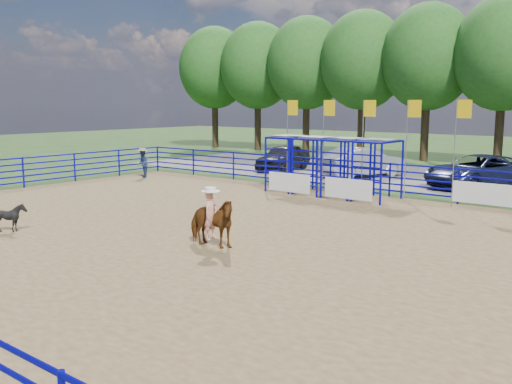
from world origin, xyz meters
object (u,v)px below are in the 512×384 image
(car_a, at_px, (283,157))
(car_c, at_px, (478,171))
(horse_and_rider, at_px, (211,218))
(spectator_cowboy, at_px, (143,163))
(calf, at_px, (11,217))
(car_b, at_px, (362,162))

(car_a, xyz_separation_m, car_c, (11.58, 0.12, 0.00))
(horse_and_rider, distance_m, spectator_cowboy, 16.02)
(spectator_cowboy, bearing_deg, calf, -58.30)
(horse_and_rider, xyz_separation_m, car_b, (-4.06, 16.61, -0.03))
(horse_and_rider, height_order, car_c, horse_and_rider)
(car_b, relative_size, car_c, 0.88)
(horse_and_rider, relative_size, car_b, 0.48)
(car_a, xyz_separation_m, car_b, (5.32, 0.08, 0.04))
(horse_and_rider, xyz_separation_m, car_a, (-9.39, 16.53, -0.07))
(spectator_cowboy, relative_size, car_c, 0.28)
(car_a, distance_m, car_b, 5.32)
(calf, distance_m, car_c, 21.00)
(horse_and_rider, relative_size, calf, 2.62)
(horse_and_rider, relative_size, spectator_cowboy, 1.54)
(car_a, bearing_deg, spectator_cowboy, -125.98)
(spectator_cowboy, height_order, car_b, car_b)
(car_a, distance_m, car_c, 11.58)
(spectator_cowboy, xyz_separation_m, car_c, (15.55, 7.79, -0.02))
(car_b, xyz_separation_m, car_c, (6.26, 0.04, -0.03))
(horse_and_rider, height_order, calf, horse_and_rider)
(horse_and_rider, relative_size, car_c, 0.43)
(car_b, bearing_deg, calf, 106.25)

